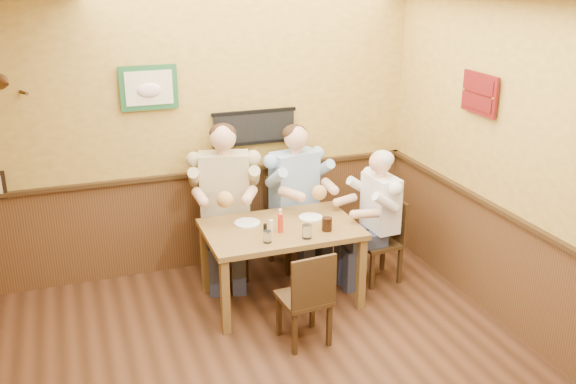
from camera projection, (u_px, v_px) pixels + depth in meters
name	position (u px, v px, depth m)	size (l,w,h in m)	color
room	(254.00, 183.00, 4.17)	(5.02, 5.03, 2.81)	#341C0F
dining_table	(281.00, 236.00, 5.90)	(1.40, 0.90, 0.75)	brown
chair_back_left	(226.00, 229.00, 6.45)	(0.46, 0.46, 1.00)	#3C2813
chair_back_right	(294.00, 222.00, 6.66)	(0.44, 0.44, 0.96)	#3C2813
chair_right_end	(379.00, 241.00, 6.36)	(0.39, 0.39, 0.85)	#3C2813
chair_near_side	(304.00, 296.00, 5.32)	(0.39, 0.39, 0.85)	#3C2813
diner_tan_shirt	(225.00, 209.00, 6.38)	(0.66, 0.66, 1.43)	#CBBA8B
diner_blue_polo	(294.00, 204.00, 6.59)	(0.63, 0.63, 1.37)	#8AA9CF
diner_white_elder	(380.00, 224.00, 6.30)	(0.56, 0.56, 1.22)	white
water_glass_left	(267.00, 237.00, 5.52)	(0.07, 0.07, 0.11)	silver
water_glass_mid	(307.00, 232.00, 5.61)	(0.08, 0.08, 0.13)	white
cola_tumbler	(327.00, 224.00, 5.77)	(0.09, 0.09, 0.12)	black
hot_sauce_bottle	(280.00, 222.00, 5.72)	(0.05, 0.05, 0.20)	red
salt_shaker	(271.00, 225.00, 5.78)	(0.04, 0.04, 0.10)	silver
pepper_shaker	(265.00, 228.00, 5.73)	(0.03, 0.03, 0.08)	black
plate_far_left	(247.00, 223.00, 5.93)	(0.24, 0.24, 0.02)	silver
plate_far_right	(311.00, 217.00, 6.06)	(0.22, 0.22, 0.01)	white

